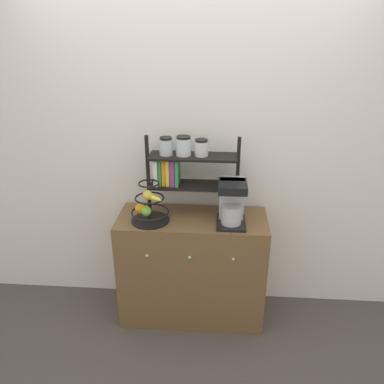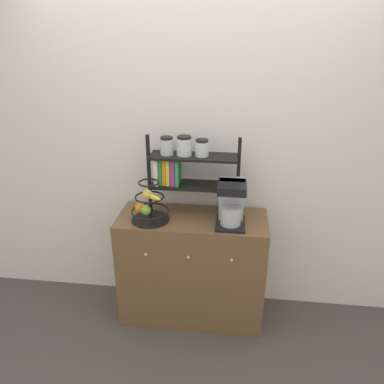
{
  "view_description": "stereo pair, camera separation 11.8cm",
  "coord_description": "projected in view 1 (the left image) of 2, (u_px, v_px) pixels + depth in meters",
  "views": [
    {
      "loc": [
        0.18,
        -2.22,
        2.16
      ],
      "look_at": [
        -0.0,
        0.22,
        1.09
      ],
      "focal_mm": 35.0,
      "sensor_mm": 36.0,
      "label": 1
    },
    {
      "loc": [
        0.3,
        -2.21,
        2.16
      ],
      "look_at": [
        -0.0,
        0.22,
        1.09
      ],
      "focal_mm": 35.0,
      "sensor_mm": 36.0,
      "label": 2
    }
  ],
  "objects": [
    {
      "name": "coffee_maker",
      "position": [
        232.0,
        202.0,
        2.63
      ],
      "size": [
        0.21,
        0.26,
        0.32
      ],
      "color": "black",
      "rests_on": "sideboard"
    },
    {
      "name": "wall_back",
      "position": [
        195.0,
        152.0,
        2.83
      ],
      "size": [
        7.0,
        0.05,
        2.6
      ],
      "primitive_type": "cube",
      "color": "silver",
      "rests_on": "ground_plane"
    },
    {
      "name": "ground_plane",
      "position": [
        190.0,
        331.0,
        2.9
      ],
      "size": [
        12.0,
        12.0,
        0.0
      ],
      "primitive_type": "plane",
      "color": "#47423D"
    },
    {
      "name": "sideboard",
      "position": [
        192.0,
        267.0,
        2.93
      ],
      "size": [
        1.1,
        0.47,
        0.88
      ],
      "color": "brown",
      "rests_on": "ground_plane"
    },
    {
      "name": "fruit_stand",
      "position": [
        148.0,
        207.0,
        2.66
      ],
      "size": [
        0.28,
        0.28,
        0.36
      ],
      "color": "black",
      "rests_on": "sideboard"
    },
    {
      "name": "shelf_hutch",
      "position": [
        182.0,
        164.0,
        2.68
      ],
      "size": [
        0.67,
        0.2,
        0.6
      ],
      "color": "black",
      "rests_on": "sideboard"
    }
  ]
}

